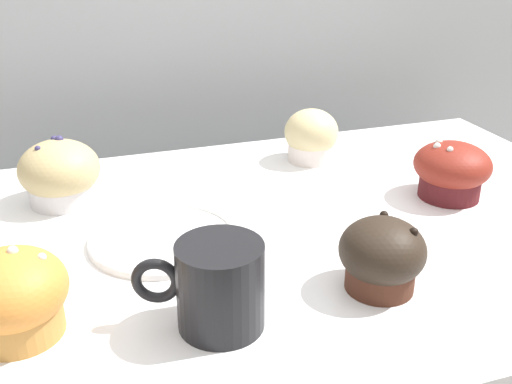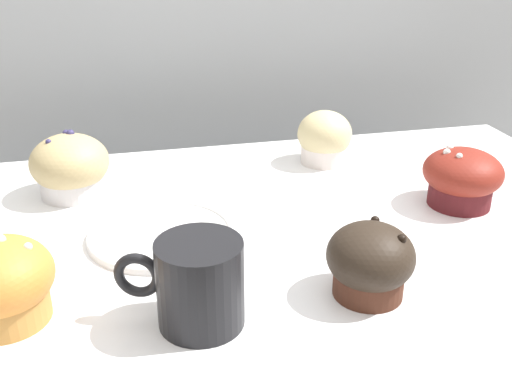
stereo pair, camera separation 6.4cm
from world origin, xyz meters
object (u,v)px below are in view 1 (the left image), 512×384
(muffin_back_left, at_px, (382,256))
(coffee_cup, at_px, (218,284))
(muffin_front_left, at_px, (311,137))
(muffin_back_right, at_px, (13,296))
(muffin_front_right, at_px, (452,170))
(serving_plate, at_px, (163,238))
(muffin_front_center, at_px, (60,174))

(muffin_back_left, xyz_separation_m, coffee_cup, (-0.18, -0.01, 0.01))
(muffin_front_left, bearing_deg, muffin_back_left, -101.80)
(muffin_back_right, xyz_separation_m, muffin_front_right, (0.57, 0.14, -0.00))
(muffin_front_left, xyz_separation_m, serving_plate, (-0.28, -0.19, -0.04))
(muffin_front_right, distance_m, serving_plate, 0.41)
(muffin_back_left, distance_m, muffin_front_right, 0.27)
(muffin_front_right, bearing_deg, muffin_front_left, 124.06)
(muffin_back_right, bearing_deg, serving_plate, 39.63)
(coffee_cup, bearing_deg, muffin_front_right, 25.33)
(coffee_cup, bearing_deg, muffin_front_center, 111.68)
(coffee_cup, bearing_deg, muffin_front_left, 55.75)
(muffin_front_right, height_order, serving_plate, muffin_front_right)
(serving_plate, bearing_deg, muffin_back_right, -140.37)
(muffin_front_center, relative_size, muffin_front_right, 1.03)
(muffin_front_center, xyz_separation_m, coffee_cup, (0.13, -0.34, 0.00))
(muffin_back_right, bearing_deg, muffin_back_left, -6.15)
(muffin_front_center, distance_m, muffin_front_right, 0.54)
(muffin_back_right, height_order, coffee_cup, muffin_back_right)
(muffin_front_left, distance_m, coffee_cup, 0.45)
(muffin_back_left, height_order, coffee_cup, coffee_cup)
(muffin_back_left, bearing_deg, muffin_front_center, 133.57)
(muffin_back_left, distance_m, serving_plate, 0.27)
(muffin_front_left, height_order, serving_plate, muffin_front_left)
(muffin_front_center, xyz_separation_m, muffin_front_right, (0.52, -0.15, -0.00))
(muffin_back_right, xyz_separation_m, muffin_front_left, (0.44, 0.33, -0.00))
(serving_plate, bearing_deg, muffin_front_left, 34.96)
(muffin_front_center, height_order, muffin_back_left, muffin_front_center)
(muffin_back_left, xyz_separation_m, muffin_front_left, (0.08, 0.37, 0.00))
(muffin_back_right, xyz_separation_m, serving_plate, (0.16, 0.13, -0.04))
(muffin_front_center, relative_size, muffin_back_right, 1.06)
(muffin_back_left, bearing_deg, coffee_cup, -177.44)
(muffin_back_right, height_order, muffin_front_left, muffin_back_right)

